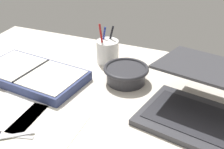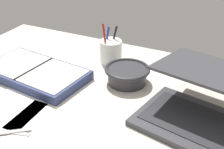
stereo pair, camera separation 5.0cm
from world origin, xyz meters
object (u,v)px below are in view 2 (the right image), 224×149
Objects in this scene: laptop at (198,104)px; planner at (35,73)px; bowl at (127,74)px; pen_cup at (111,51)px.

laptop is 59.07cm from planner.
pen_cup reaches higher than bowl.
planner is at bearing -167.94° from laptop.
laptop is at bearing 7.36° from planner.
bowl is at bearing 26.25° from planner.
pen_cup is 30.46cm from planner.
laptop is 45.16cm from pen_cup.
planner is (-31.92, -11.27, -1.51)cm from bowl.
laptop reaches higher than bowl.
pen_cup is (-12.16, 11.72, 1.41)cm from bowl.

